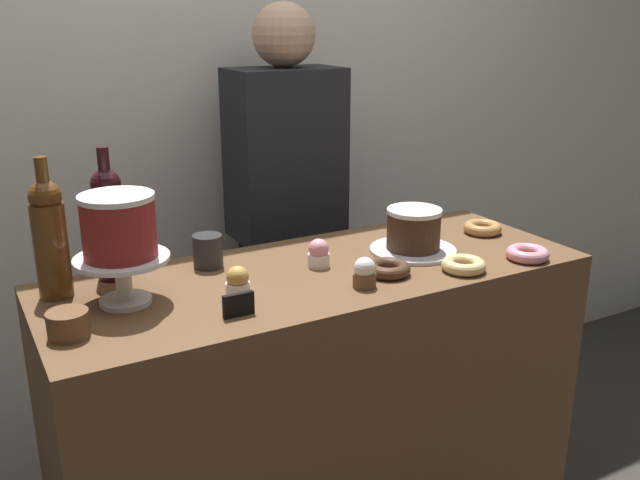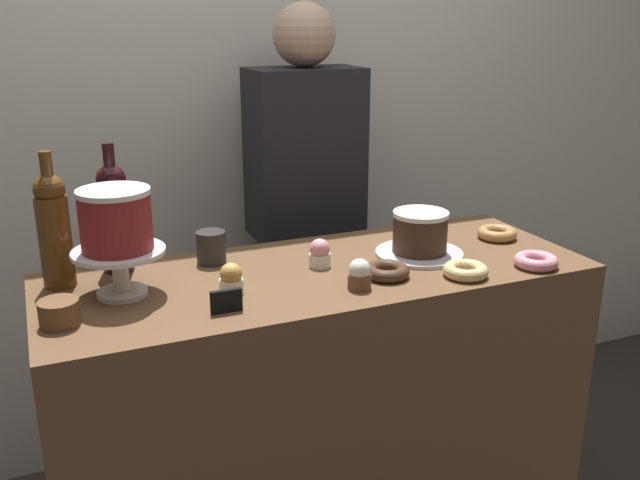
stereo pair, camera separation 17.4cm
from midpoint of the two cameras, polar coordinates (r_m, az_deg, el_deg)
The scene contains 19 objects.
back_wall at distance 2.45m, azimuth -5.78°, elevation 11.80°, with size 6.00×0.05×2.60m.
display_counter at distance 1.98m, azimuth 2.61°, elevation -15.36°, with size 1.39×0.52×0.94m.
cake_stand_pedestal at distance 1.63m, azimuth -13.15°, elevation -2.00°, with size 0.21×0.21×0.11m.
white_layer_cake at distance 1.60m, azimuth -13.42°, elevation 1.59°, with size 0.16×0.16×0.14m.
silver_serving_platter at distance 1.91m, azimuth 10.63°, elevation -1.08°, with size 0.24×0.24×0.01m.
chocolate_round_cake at distance 1.89m, azimuth 10.74°, elevation 0.67°, with size 0.15×0.15×0.11m.
wine_bottle_dark_red at distance 1.77m, azimuth -13.81°, elevation 1.91°, with size 0.08×0.08×0.33m.
wine_bottle_amber at distance 1.71m, azimuth -18.26°, elevation 0.89°, with size 0.08×0.08×0.33m.
cupcake_strawberry at distance 1.78m, azimuth 2.78°, elevation -1.17°, with size 0.06×0.06×0.07m.
cupcake_vanilla at distance 1.65m, azimuth 6.28°, elevation -2.90°, with size 0.06×0.06×0.07m.
cupcake_caramel at distance 1.61m, azimuth -4.22°, elevation -3.28°, with size 0.06×0.06×0.07m.
donut_glazed at distance 1.78m, azimuth 14.59°, elevation -2.47°, with size 0.11×0.11×0.03m.
donut_pink at distance 1.89m, azimuth 19.80°, elevation -1.67°, with size 0.11×0.11×0.03m.
donut_chocolate at distance 1.73m, azimuth 8.38°, elevation -2.58°, with size 0.11×0.11×0.03m.
donut_maple at distance 2.09m, azimuth 16.61°, elevation 0.49°, with size 0.11×0.11×0.03m.
cookie_stack at distance 1.52m, azimuth -17.52°, elevation -5.78°, with size 0.08×0.08×0.05m.
price_sign_chalkboard at distance 1.52m, azimuth -4.42°, elevation -5.07°, with size 0.07×0.01×0.05m.
coffee_cup_ceramic at distance 1.81m, azimuth -6.20°, elevation -0.64°, with size 0.08×0.08×0.08m.
barista_figure at distance 2.37m, azimuth 0.89°, elevation 0.30°, with size 0.36×0.22×1.60m.
Camera 2 is at (-0.65, -1.53, 1.56)m, focal length 39.13 mm.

